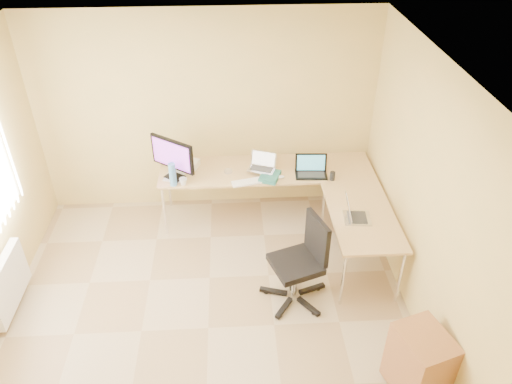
{
  "coord_description": "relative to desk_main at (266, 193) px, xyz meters",
  "views": [
    {
      "loc": [
        0.29,
        -3.37,
        3.98
      ],
      "look_at": [
        0.55,
        1.1,
        0.9
      ],
      "focal_mm": 34.69,
      "sensor_mm": 36.0,
      "label": 1
    }
  ],
  "objects": [
    {
      "name": "white_box",
      "position": [
        -0.96,
        0.12,
        0.41
      ],
      "size": [
        0.27,
        0.23,
        0.08
      ],
      "primitive_type": "cube",
      "rotation": [
        0.0,
        0.0,
        -0.37
      ],
      "color": "white",
      "rests_on": "desk_main"
    },
    {
      "name": "laptop_return",
      "position": [
        0.9,
        -1.07,
        0.48
      ],
      "size": [
        0.36,
        0.3,
        0.22
      ],
      "primitive_type": "cube",
      "rotation": [
        0.0,
        0.0,
        1.47
      ],
      "color": "silver",
      "rests_on": "desk_return"
    },
    {
      "name": "cabinet",
      "position": [
        1.13,
        -2.64,
        -0.01
      ],
      "size": [
        0.52,
        0.58,
        0.67
      ],
      "primitive_type": "cube",
      "rotation": [
        0.0,
        0.0,
        0.31
      ],
      "color": "brown",
      "rests_on": "ground"
    },
    {
      "name": "papers",
      "position": [
        -1.13,
        -0.09,
        0.37
      ],
      "size": [
        0.29,
        0.35,
        0.01
      ],
      "primitive_type": "cube",
      "rotation": [
        0.0,
        0.0,
        -0.26
      ],
      "color": "silver",
      "rests_on": "desk_main"
    },
    {
      "name": "floor",
      "position": [
        -0.72,
        -1.85,
        -0.36
      ],
      "size": [
        4.5,
        4.5,
        0.0
      ],
      "primitive_type": "plane",
      "color": "tan",
      "rests_on": "ground"
    },
    {
      "name": "book_stack",
      "position": [
        0.02,
        -0.21,
        0.39
      ],
      "size": [
        0.3,
        0.35,
        0.05
      ],
      "primitive_type": "cube",
      "rotation": [
        0.0,
        0.0,
        -0.36
      ],
      "color": "#23635B",
      "rests_on": "desk_main"
    },
    {
      "name": "laptop_center",
      "position": [
        -0.07,
        -0.09,
        0.52
      ],
      "size": [
        0.39,
        0.35,
        0.21
      ],
      "primitive_type": "cube",
      "rotation": [
        0.0,
        0.0,
        -0.37
      ],
      "color": "silver",
      "rests_on": "desk_main"
    },
    {
      "name": "wall_right",
      "position": [
        1.38,
        -1.85,
        0.93
      ],
      "size": [
        0.0,
        4.5,
        4.5
      ],
      "primitive_type": "plane",
      "rotation": [
        1.57,
        0.0,
        -1.57
      ],
      "color": "tan",
      "rests_on": "ground"
    },
    {
      "name": "laptop_black",
      "position": [
        0.53,
        -0.18,
        0.49
      ],
      "size": [
        0.4,
        0.31,
        0.24
      ],
      "primitive_type": "cube",
      "rotation": [
        0.0,
        0.0,
        -0.06
      ],
      "color": "black",
      "rests_on": "desk_main"
    },
    {
      "name": "desk_main",
      "position": [
        0.0,
        0.0,
        0.0
      ],
      "size": [
        2.65,
        0.7,
        0.73
      ],
      "primitive_type": "cube",
      "color": "tan",
      "rests_on": "ground"
    },
    {
      "name": "desk_fan",
      "position": [
        -1.13,
        0.13,
        0.52
      ],
      "size": [
        0.25,
        0.25,
        0.32
      ],
      "primitive_type": "cylinder",
      "rotation": [
        0.0,
        0.0,
        0.02
      ],
      "color": "white",
      "rests_on": "desk_main"
    },
    {
      "name": "black_cup",
      "position": [
        0.77,
        -0.3,
        0.42
      ],
      "size": [
        0.07,
        0.07,
        0.11
      ],
      "primitive_type": "cylinder",
      "rotation": [
        0.0,
        0.0,
        -0.15
      ],
      "color": "black",
      "rests_on": "desk_main"
    },
    {
      "name": "keyboard",
      "position": [
        -0.21,
        -0.3,
        0.38
      ],
      "size": [
        0.47,
        0.23,
        0.02
      ],
      "primitive_type": "cube",
      "rotation": [
        0.0,
        0.0,
        0.23
      ],
      "color": "white",
      "rests_on": "desk_main"
    },
    {
      "name": "radiator",
      "position": [
        -2.75,
        -1.45,
        -0.02
      ],
      "size": [
        0.09,
        0.8,
        0.55
      ],
      "primitive_type": "cube",
      "color": "white",
      "rests_on": "ground"
    },
    {
      "name": "office_chair",
      "position": [
        0.19,
        -1.48,
        0.14
      ],
      "size": [
        0.77,
        0.77,
        1.01
      ],
      "primitive_type": "cube",
      "rotation": [
        0.0,
        0.0,
        0.34
      ],
      "color": "black",
      "rests_on": "ground"
    },
    {
      "name": "water_bottle",
      "position": [
        -1.13,
        -0.3,
        0.51
      ],
      "size": [
        0.11,
        0.11,
        0.29
      ],
      "primitive_type": "cylinder",
      "rotation": [
        0.0,
        0.0,
        -0.42
      ],
      "color": "#5191D3",
      "rests_on": "desk_main"
    },
    {
      "name": "wall_back",
      "position": [
        -0.72,
        0.4,
        0.93
      ],
      "size": [
        4.5,
        0.0,
        4.5
      ],
      "primitive_type": "plane",
      "rotation": [
        1.57,
        0.0,
        0.0
      ],
      "color": "tan",
      "rests_on": "ground"
    },
    {
      "name": "mug",
      "position": [
        -1.01,
        -0.3,
        0.41
      ],
      "size": [
        0.11,
        0.11,
        0.09
      ],
      "primitive_type": "imported",
      "rotation": [
        0.0,
        0.0,
        0.19
      ],
      "color": "white",
      "rests_on": "desk_main"
    },
    {
      "name": "ceiling",
      "position": [
        -0.72,
        -1.85,
        2.24
      ],
      "size": [
        4.5,
        4.5,
        0.0
      ],
      "primitive_type": "plane",
      "rotation": [
        3.14,
        0.0,
        0.0
      ],
      "color": "white",
      "rests_on": "ground"
    },
    {
      "name": "mouse",
      "position": [
        0.15,
        -0.22,
        0.38
      ],
      "size": [
        0.1,
        0.06,
        0.03
      ],
      "primitive_type": "ellipsoid",
      "rotation": [
        0.0,
        0.0,
        0.0
      ],
      "color": "white",
      "rests_on": "desk_main"
    },
    {
      "name": "desk_return",
      "position": [
        0.98,
        -1.0,
        0.0
      ],
      "size": [
        0.7,
        1.3,
        0.73
      ],
      "primitive_type": "cube",
      "color": "tan",
      "rests_on": "ground"
    },
    {
      "name": "monitor",
      "position": [
        -1.13,
        -0.13,
        0.63
      ],
      "size": [
        0.61,
        0.52,
        0.52
      ],
      "primitive_type": "cube",
      "rotation": [
        0.0,
        0.0,
        -0.63
      ],
      "color": "black",
      "rests_on": "desk_main"
    },
    {
      "name": "cd_stack",
      "position": [
        -0.48,
        -0.05,
        0.38
      ],
      "size": [
        0.14,
        0.14,
        0.03
      ],
      "primitive_type": "cylinder",
      "rotation": [
        0.0,
        0.0,
        0.36
      ],
      "color": "silver",
      "rests_on": "desk_main"
    }
  ]
}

